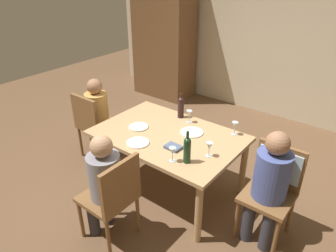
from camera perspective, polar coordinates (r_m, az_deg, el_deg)
name	(u,v)px	position (r m, az deg, el deg)	size (l,w,h in m)	color
ground_plane	(168,187)	(3.79, 0.00, -11.05)	(10.00, 10.00, 0.00)	brown
rear_room_partition	(273,34)	(5.46, 18.63, 15.72)	(6.40, 0.12, 2.70)	beige
armoire_cabinet	(164,38)	(6.03, -0.82, 15.71)	(1.18, 0.62, 2.18)	brown
dining_table	(168,141)	(3.42, 0.00, -2.68)	(1.56, 1.06, 0.72)	tan
chair_near	(113,195)	(2.89, -9.98, -12.31)	(0.44, 0.44, 0.92)	brown
chair_left_end	(93,122)	(4.15, -13.52, 0.68)	(0.44, 0.44, 0.92)	brown
chair_right_end	(275,179)	(3.10, 18.95, -9.13)	(0.44, 0.46, 0.92)	brown
person_woman_host	(104,180)	(2.89, -11.71, -9.68)	(0.34, 0.30, 1.11)	#33333D
person_man_bearded	(99,112)	(4.17, -12.50, 2.52)	(0.29, 0.33, 1.10)	#33333D
person_man_guest	(270,181)	(2.94, 18.09, -9.58)	(0.31, 0.36, 1.14)	#33333D
wine_bottle_tall_green	(181,107)	(3.69, 2.36, 3.54)	(0.07, 0.07, 0.31)	black
wine_bottle_dark_red	(187,149)	(2.86, 3.53, -4.23)	(0.07, 0.07, 0.32)	#19381E
wine_glass_near_left	(172,152)	(2.88, 0.81, -4.71)	(0.07, 0.07, 0.15)	silver
wine_glass_centre	(235,126)	(3.40, 12.13, 0.06)	(0.07, 0.07, 0.15)	silver
wine_glass_near_right	(209,146)	(2.98, 7.56, -3.74)	(0.07, 0.07, 0.15)	silver
wine_glass_far	(189,114)	(3.59, 3.89, 2.22)	(0.07, 0.07, 0.15)	silver
dinner_plate_host	(139,127)	(3.52, -5.41, -0.15)	(0.22, 0.22, 0.01)	silver
dinner_plate_guest_left	(138,143)	(3.22, -5.54, -3.06)	(0.24, 0.24, 0.01)	white
dinner_plate_guest_right	(192,132)	(3.41, 4.37, -1.16)	(0.25, 0.25, 0.01)	white
folded_napkin	(173,147)	(3.12, 0.97, -3.88)	(0.16, 0.12, 0.03)	#4C5B75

